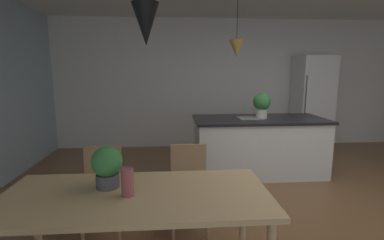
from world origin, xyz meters
name	(u,v)px	position (x,y,z in m)	size (l,w,h in m)	color
ground_plane	(317,220)	(0.00, 0.00, -0.02)	(10.00, 8.40, 0.04)	brown
wall_back_kitchen	(245,84)	(0.00, 3.26, 1.35)	(10.00, 0.12, 2.70)	silver
dining_table	(136,202)	(-1.88, -0.87, 0.69)	(1.95, 0.87, 0.76)	tan
chair_far_left	(102,187)	(-2.33, -0.06, 0.47)	(0.43, 0.43, 0.87)	#A87F56
chair_far_right	(189,185)	(-1.45, -0.06, 0.47)	(0.40, 0.40, 0.87)	#A87F56
kitchen_island	(258,145)	(-0.24, 1.46, 0.46)	(2.04, 0.92, 0.91)	silver
refrigerator	(312,103)	(1.32, 2.86, 0.97)	(0.69, 0.67, 1.93)	silver
pendant_over_table	(146,24)	(-1.78, -0.87, 1.94)	(0.18, 0.18, 0.90)	black
pendant_over_island_main	(237,48)	(-0.63, 1.46, 1.96)	(0.23, 0.23, 0.86)	black
potted_plant_on_island	(262,104)	(-0.21, 1.46, 1.13)	(0.27, 0.27, 0.39)	beige
potted_plant_on_table	(107,165)	(-2.11, -0.74, 0.93)	(0.23, 0.23, 0.32)	#4C4C51
vase_on_dining_table	(127,182)	(-1.94, -0.90, 0.86)	(0.09, 0.09, 0.20)	#994C51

